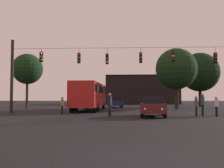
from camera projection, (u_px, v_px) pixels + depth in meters
The scene contains 15 objects.
ground_plane at pixel (126, 110), 30.20m from camera, with size 168.00×168.00×0.00m, color black.
overhead_signal_span at pixel (126, 69), 22.80m from camera, with size 21.59×0.44×6.83m.
city_bus at pixel (90, 94), 28.18m from camera, with size 2.75×11.05×3.00m.
car_near_right at pixel (153, 106), 19.12m from camera, with size 2.24×4.47×1.52m.
car_far_left at pixel (116, 102), 36.96m from camera, with size 2.25×4.47×1.52m.
pedestrian_crossing_left at pixel (110, 103), 19.03m from camera, with size 0.32×0.41×1.79m.
pedestrian_crossing_center at pixel (216, 105), 19.11m from camera, with size 0.28×0.39×1.50m.
pedestrian_crossing_right at pixel (62, 104), 21.96m from camera, with size 0.33×0.41×1.52m.
pedestrian_near_bus at pixel (196, 105), 19.02m from camera, with size 0.32×0.41×1.56m.
pedestrian_trailing at pixel (203, 103), 19.63m from camera, with size 0.30×0.40×1.75m.
pedestrian_far_side at pixel (110, 104), 21.73m from camera, with size 0.35×0.42×1.52m.
corner_building at pixel (141, 90), 60.09m from camera, with size 16.03×13.61×6.37m.
tree_left_silhouette at pixel (200, 72), 39.50m from camera, with size 6.11×6.11×8.50m.
tree_behind_building at pixel (176, 69), 31.53m from camera, with size 5.18×5.18×7.63m.
tree_right_far at pixel (27, 69), 35.07m from camera, with size 4.25×4.25×7.56m.
Camera 1 is at (-0.29, -5.87, 1.44)m, focal length 40.29 mm.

